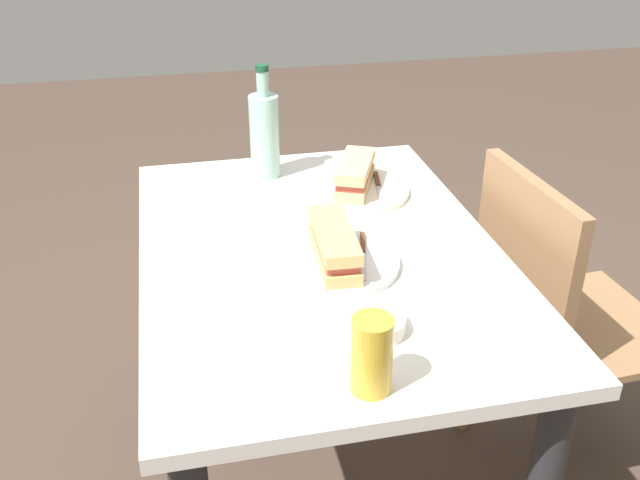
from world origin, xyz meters
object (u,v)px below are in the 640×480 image
at_px(beer_glass, 372,355).
at_px(plate_near, 355,190).
at_px(knife_far, 363,253).
at_px(olive_bowl, 373,324).
at_px(dining_table, 320,300).
at_px(plate_far, 334,263).
at_px(chair_far, 552,316).
at_px(knife_near, 378,186).
at_px(baguette_sandwich_far, 334,244).
at_px(water_bottle, 264,134).
at_px(baguette_sandwich_near, 355,174).

bearing_deg(beer_glass, plate_near, 167.20).
distance_m(knife_far, olive_bowl, 0.24).
bearing_deg(dining_table, olive_bowl, 5.17).
bearing_deg(plate_far, chair_far, 97.13).
bearing_deg(knife_near, baguette_sandwich_far, -30.49).
bearing_deg(plate_far, dining_table, -170.71).
distance_m(plate_near, plate_far, 0.34).
height_order(chair_far, knife_near, chair_far).
xyz_separation_m(dining_table, beer_glass, (0.44, -0.02, 0.19)).
relative_size(knife_far, beer_glass, 1.40).
xyz_separation_m(water_bottle, olive_bowl, (0.70, 0.08, -0.10)).
bearing_deg(knife_far, beer_glass, -13.64).
bearing_deg(baguette_sandwich_near, plate_near, 0.00).
xyz_separation_m(chair_far, plate_far, (0.07, -0.55, 0.26)).
relative_size(chair_far, knife_near, 4.70).
height_order(knife_far, water_bottle, water_bottle).
relative_size(knife_near, olive_bowl, 1.63).
bearing_deg(beer_glass, water_bottle, -177.67).
bearing_deg(baguette_sandwich_near, chair_far, 59.12).
distance_m(chair_far, knife_far, 0.56).
xyz_separation_m(plate_near, olive_bowl, (0.55, -0.11, 0.01)).
bearing_deg(baguette_sandwich_far, plate_near, 158.51).
xyz_separation_m(chair_far, olive_bowl, (0.29, -0.53, 0.26)).
bearing_deg(chair_far, knife_near, -123.24).
xyz_separation_m(baguette_sandwich_far, olive_bowl, (0.23, 0.02, -0.03)).
height_order(plate_near, baguette_sandwich_near, baguette_sandwich_near).
bearing_deg(plate_near, water_bottle, -128.34).
distance_m(chair_far, water_bottle, 0.82).
height_order(chair_far, baguette_sandwich_far, chair_far).
bearing_deg(olive_bowl, baguette_sandwich_near, 168.52).
bearing_deg(plate_near, baguette_sandwich_near, 180.00).
bearing_deg(knife_near, water_bottle, -123.50).
xyz_separation_m(plate_near, knife_far, (0.31, -0.07, 0.01)).
xyz_separation_m(knife_far, water_bottle, (-0.46, -0.13, 0.09)).
relative_size(plate_near, baguette_sandwich_far, 1.16).
height_order(plate_near, olive_bowl, olive_bowl).
bearing_deg(baguette_sandwich_near, water_bottle, -128.34).
height_order(plate_far, baguette_sandwich_far, baguette_sandwich_far).
bearing_deg(plate_far, water_bottle, -172.22).
distance_m(plate_far, olive_bowl, 0.23).
height_order(knife_near, baguette_sandwich_far, baguette_sandwich_far).
bearing_deg(plate_far, olive_bowl, 3.81).
xyz_separation_m(plate_far, water_bottle, (-0.47, -0.06, 0.10)).
xyz_separation_m(chair_far, baguette_sandwich_far, (0.07, -0.55, 0.30)).
distance_m(baguette_sandwich_far, knife_far, 0.07).
xyz_separation_m(knife_near, water_bottle, (-0.16, -0.25, 0.09)).
relative_size(knife_far, water_bottle, 0.63).
xyz_separation_m(chair_far, baguette_sandwich_near, (-0.25, -0.42, 0.30)).
xyz_separation_m(baguette_sandwich_near, plate_far, (0.32, -0.13, -0.04)).
bearing_deg(baguette_sandwich_near, plate_far, -21.49).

